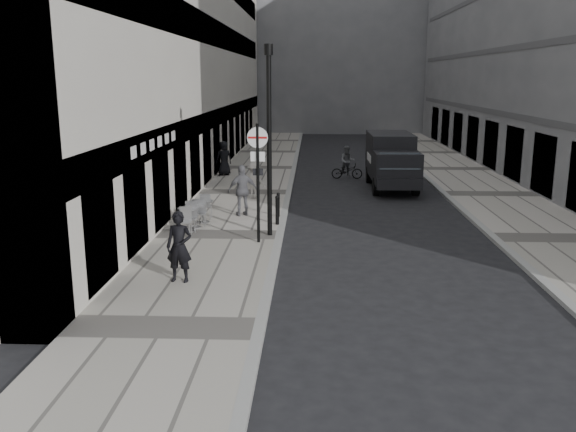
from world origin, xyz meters
name	(u,v)px	position (x,y,z in m)	size (l,w,h in m)	color
ground	(245,402)	(0.00, 0.00, 0.00)	(120.00, 120.00, 0.00)	black
sidewalk	(244,193)	(-2.00, 18.00, 0.06)	(4.00, 60.00, 0.12)	#A7A097
far_sidewalk	(490,195)	(9.00, 18.00, 0.06)	(4.00, 60.00, 0.12)	#A7A097
building_left	(180,3)	(-6.00, 24.50, 9.00)	(4.00, 45.00, 18.00)	silver
building_far	(318,19)	(1.50, 56.00, 11.00)	(24.00, 16.00, 22.00)	gray
walking_man	(179,247)	(-2.25, 5.59, 1.03)	(0.66, 0.43, 1.81)	black
sign_post	(258,167)	(-0.60, 9.42, 2.49)	(0.64, 0.10, 3.70)	black
lamppost	(269,132)	(-0.31, 10.34, 3.49)	(0.27, 0.27, 6.06)	black
bollard_near	(277,211)	(-0.15, 11.80, 0.60)	(0.13, 0.13, 0.96)	black
bollard_far	(278,205)	(-0.19, 13.05, 0.54)	(0.11, 0.11, 0.84)	black
panel_van	(391,158)	(4.80, 19.86, 1.44)	(2.06, 5.44, 2.55)	black
cyclist	(347,166)	(2.86, 22.51, 0.67)	(1.61, 0.62, 1.72)	black
pedestrian_a	(243,190)	(-1.52, 13.17, 1.07)	(1.12, 0.46, 1.90)	slate
pedestrian_b	(254,180)	(-1.42, 16.54, 0.88)	(0.99, 0.57, 1.53)	#BAB3AC
pedestrian_c	(224,158)	(-3.60, 22.75, 1.01)	(0.87, 0.57, 1.79)	black
cafe_table_near	(194,215)	(-2.97, 11.22, 0.57)	(0.70, 1.57, 0.90)	#AFAFB1
cafe_table_mid	(203,209)	(-2.80, 11.98, 0.59)	(0.73, 1.64, 0.93)	#AAAAAC
cafe_table_far	(189,217)	(-3.06, 10.71, 0.59)	(0.72, 1.64, 0.93)	#B3B2B5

